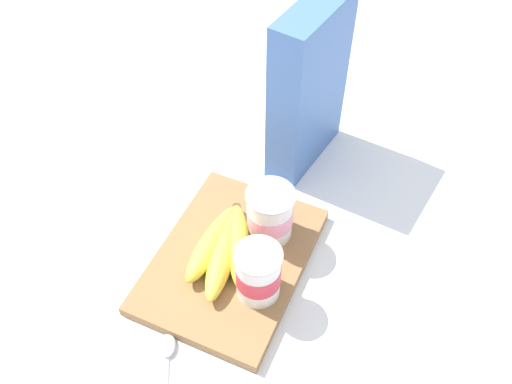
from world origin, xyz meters
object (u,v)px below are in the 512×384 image
Objects in this scene: yogurt_cup_front at (270,214)px; banana_bunch at (225,246)px; spoon at (166,365)px; cereal_box at (309,88)px; cutting_board at (231,260)px; yogurt_cup_back at (258,273)px.

banana_bunch is (0.06, -0.05, -0.03)m from yogurt_cup_front.
banana_bunch is 0.19m from spoon.
yogurt_cup_front is (0.20, 0.02, -0.08)m from cereal_box.
spoon is at bearing -9.81° from yogurt_cup_front.
cutting_board reaches higher than spoon.
yogurt_cup_front is at bearing 170.19° from spoon.
banana_bunch reaches higher than spoon.
yogurt_cup_back is at bearing -162.46° from cereal_box.
banana_bunch is at bearing -107.54° from cutting_board.
banana_bunch is (0.27, -0.03, -0.11)m from cereal_box.
yogurt_cup_back is at bearing 61.01° from banana_bunch.
yogurt_cup_back reaches higher than spoon.
yogurt_cup_front is 1.00× the size of yogurt_cup_back.
yogurt_cup_front reaches higher than spoon.
yogurt_cup_back is 0.17m from spoon.
spoon is (0.15, -0.07, -0.06)m from yogurt_cup_back.
cutting_board is 0.03m from banana_bunch.
cereal_box reaches higher than banana_bunch.
yogurt_cup_front is 0.73× the size of spoon.
yogurt_cup_front reaches higher than banana_bunch.
yogurt_cup_front and yogurt_cup_back have the same top height.
cutting_board is 3.19× the size of yogurt_cup_back.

